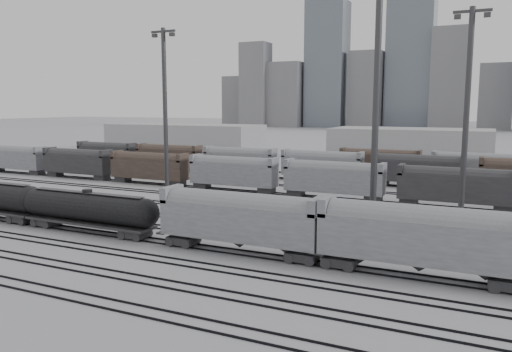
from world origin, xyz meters
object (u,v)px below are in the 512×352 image
at_px(hopper_car_a, 240,217).
at_px(tank_car_b, 88,208).
at_px(hopper_car_b, 421,234).
at_px(light_mast_c, 376,99).

bearing_deg(hopper_car_a, tank_car_b, 180.00).
height_order(hopper_car_a, hopper_car_b, hopper_car_b).
height_order(tank_car_b, hopper_car_a, hopper_car_a).
bearing_deg(hopper_car_b, light_mast_c, 117.21).
relative_size(tank_car_b, hopper_car_a, 1.16).
distance_m(tank_car_b, hopper_car_a, 18.77).
height_order(tank_car_b, hopper_car_b, hopper_car_b).
height_order(hopper_car_a, light_mast_c, light_mast_c).
distance_m(tank_car_b, hopper_car_b, 35.06).
bearing_deg(tank_car_b, light_mast_c, 24.11).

